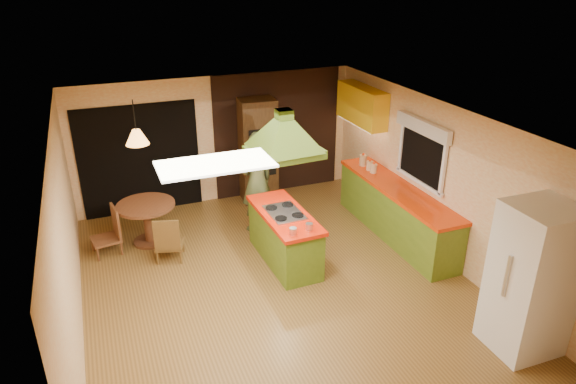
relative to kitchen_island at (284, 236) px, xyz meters
name	(u,v)px	position (x,y,z in m)	size (l,w,h in m)	color
ground	(276,281)	(-0.35, -0.53, -0.43)	(6.50, 6.50, 0.00)	olive
room_walls	(275,207)	(-0.35, -0.53, 0.82)	(5.50, 6.50, 6.50)	beige
ceiling_plane	(274,122)	(-0.35, -0.53, 2.07)	(6.50, 6.50, 0.00)	silver
brick_panel	(278,133)	(0.90, 2.70, 0.82)	(2.64, 0.03, 2.50)	#381E14
nook_opening	(140,160)	(-1.85, 2.70, 0.62)	(2.20, 0.03, 2.10)	black
right_counter	(396,211)	(2.10, 0.07, 0.03)	(0.62, 3.05, 0.92)	olive
upper_cabinets	(362,105)	(2.22, 1.67, 1.52)	(0.34, 1.40, 0.70)	yellow
window_right	(423,141)	(2.35, -0.13, 1.34)	(0.12, 1.35, 1.06)	black
fluor_panel	(215,164)	(-1.45, -1.73, 2.05)	(1.20, 0.60, 0.03)	white
kitchen_island	(284,236)	(0.00, 0.00, 0.00)	(0.73, 1.71, 0.87)	#5D7D1F
range_hood	(284,126)	(0.00, 0.00, 1.82)	(1.09, 0.82, 0.80)	#486218
man	(257,182)	(-0.05, 1.20, 0.48)	(0.67, 0.44, 1.83)	#444D28
refrigerator	(532,280)	(2.01, -2.96, 0.53)	(0.79, 0.75, 1.93)	white
wall_oven	(258,151)	(0.38, 2.42, 0.60)	(0.72, 0.64, 2.07)	#4B3018
dining_table	(147,216)	(-1.95, 1.39, 0.08)	(0.97, 0.97, 0.73)	brown
chair_left	(105,232)	(-2.65, 1.29, -0.03)	(0.44, 0.44, 0.80)	brown
chair_near	(169,237)	(-1.70, 0.74, -0.04)	(0.43, 0.43, 0.78)	brown
pendant_lamp	(137,137)	(-1.95, 1.39, 1.47)	(0.37, 0.37, 0.24)	#FF9E3F
canister_large	(363,160)	(2.05, 1.21, 0.59)	(0.14, 0.14, 0.20)	beige
canister_medium	(370,166)	(2.05, 0.95, 0.57)	(0.12, 0.12, 0.17)	beige
canister_small	(374,168)	(2.05, 0.81, 0.57)	(0.12, 0.12, 0.16)	beige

